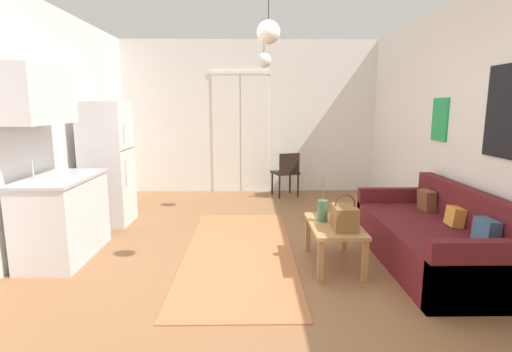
% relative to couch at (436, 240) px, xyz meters
% --- Properties ---
extents(ground_plane, '(5.31, 8.22, 0.10)m').
position_rel_couch_xyz_m(ground_plane, '(-1.92, -0.21, -0.31)').
color(ground_plane, '#8E603D').
extents(wall_back, '(4.91, 0.13, 2.81)m').
position_rel_couch_xyz_m(wall_back, '(-1.93, 3.65, 1.13)').
color(wall_back, white).
rests_on(wall_back, ground_plane).
extents(wall_right, '(0.12, 7.82, 2.81)m').
position_rel_couch_xyz_m(wall_right, '(0.48, -0.21, 1.14)').
color(wall_right, white).
rests_on(wall_right, ground_plane).
extents(area_rug, '(1.19, 2.96, 0.01)m').
position_rel_couch_xyz_m(area_rug, '(-2.04, 0.36, -0.26)').
color(area_rug, '#B26B42').
rests_on(area_rug, ground_plane).
extents(couch, '(0.92, 2.05, 0.79)m').
position_rel_couch_xyz_m(couch, '(0.00, 0.00, 0.00)').
color(couch, '#5B191E').
rests_on(couch, ground_plane).
extents(coffee_table, '(0.49, 0.87, 0.44)m').
position_rel_couch_xyz_m(coffee_table, '(-1.06, 0.00, 0.11)').
color(coffee_table, '#B27F4C').
rests_on(coffee_table, ground_plane).
extents(bamboo_vase, '(0.10, 0.10, 0.44)m').
position_rel_couch_xyz_m(bamboo_vase, '(-1.16, 0.10, 0.29)').
color(bamboo_vase, '#47704C').
rests_on(bamboo_vase, coffee_table).
extents(handbag, '(0.23, 0.31, 0.35)m').
position_rel_couch_xyz_m(handbag, '(-1.00, -0.17, 0.29)').
color(handbag, brown).
rests_on(handbag, coffee_table).
extents(refrigerator, '(0.60, 0.63, 1.68)m').
position_rel_couch_xyz_m(refrigerator, '(-3.87, 1.53, 0.58)').
color(refrigerator, white).
rests_on(refrigerator, ground_plane).
extents(kitchen_counter, '(0.61, 1.13, 2.01)m').
position_rel_couch_xyz_m(kitchen_counter, '(-3.95, 0.28, 0.50)').
color(kitchen_counter, silver).
rests_on(kitchen_counter, ground_plane).
extents(accent_chair, '(0.53, 0.52, 0.80)m').
position_rel_couch_xyz_m(accent_chair, '(-1.26, 3.09, 0.20)').
color(accent_chair, black).
rests_on(accent_chair, ground_plane).
extents(pendant_lamp_near, '(0.21, 0.21, 0.67)m').
position_rel_couch_xyz_m(pendant_lamp_near, '(-1.75, -0.25, 1.98)').
color(pendant_lamp_near, black).
extents(pendant_lamp_far, '(0.21, 0.21, 0.67)m').
position_rel_couch_xyz_m(pendant_lamp_far, '(-1.71, 1.93, 1.99)').
color(pendant_lamp_far, black).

